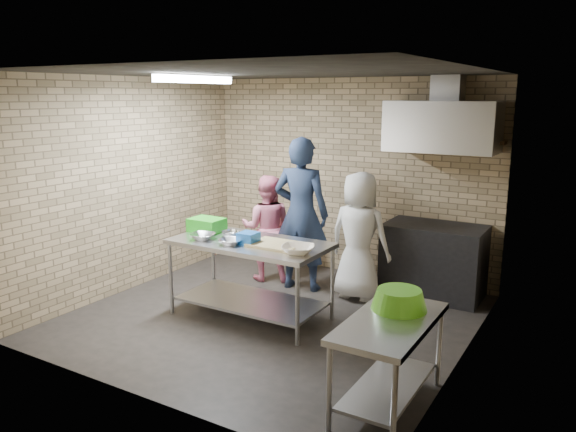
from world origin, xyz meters
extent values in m
plane|color=black|center=(0.00, 0.00, 0.00)|extent=(4.20, 4.20, 0.00)
plane|color=black|center=(0.00, 0.00, 2.70)|extent=(4.20, 4.20, 0.00)
cube|color=tan|center=(0.00, 2.00, 1.35)|extent=(4.20, 0.06, 2.70)
cube|color=tan|center=(0.00, -2.00, 1.35)|extent=(4.20, 0.06, 2.70)
cube|color=tan|center=(-2.10, 0.00, 1.35)|extent=(0.06, 4.00, 2.70)
cube|color=tan|center=(2.10, 0.00, 1.35)|extent=(0.06, 4.00, 2.70)
cube|color=silver|center=(-0.22, -0.09, 0.44)|extent=(1.76, 0.88, 0.88)
cube|color=silver|center=(1.80, -1.10, 0.38)|extent=(0.60, 1.20, 0.75)
cube|color=black|center=(1.35, 1.65, 0.45)|extent=(1.20, 0.70, 0.90)
cube|color=silver|center=(1.35, 1.70, 2.10)|extent=(1.30, 0.60, 0.60)
cube|color=#A5A8AD|center=(1.35, 1.85, 2.55)|extent=(0.35, 0.30, 0.30)
cube|color=#3F2B19|center=(1.65, 1.89, 1.92)|extent=(0.80, 0.20, 0.04)
cube|color=white|center=(-1.00, 0.00, 2.64)|extent=(0.10, 1.25, 0.08)
cube|color=green|center=(-0.92, 0.03, 0.96)|extent=(0.39, 0.29, 0.16)
cube|color=blue|center=(-0.17, -0.19, 0.95)|extent=(0.20, 0.20, 0.13)
cube|color=#D6BC7C|center=(0.13, -0.11, 0.90)|extent=(0.54, 0.41, 0.03)
imported|color=#BABDC1|center=(-0.72, -0.29, 0.92)|extent=(0.35, 0.35, 0.07)
imported|color=silver|center=(-0.52, -0.04, 0.92)|extent=(0.27, 0.27, 0.07)
imported|color=silver|center=(-0.32, -0.31, 0.91)|extent=(0.32, 0.32, 0.06)
imported|color=beige|center=(0.48, -0.24, 0.92)|extent=(0.43, 0.43, 0.08)
cylinder|color=#B22619|center=(1.40, 1.89, 2.03)|extent=(0.07, 0.07, 0.18)
cylinder|color=green|center=(1.80, 1.89, 2.02)|extent=(0.06, 0.06, 0.15)
imported|color=black|center=(-0.20, 1.04, 0.98)|extent=(0.79, 0.59, 1.97)
imported|color=pink|center=(-0.78, 1.12, 0.72)|extent=(0.86, 0.78, 1.43)
imported|color=silver|center=(0.58, 1.08, 0.79)|extent=(0.79, 0.53, 1.58)
camera|label=1|loc=(3.21, -5.04, 2.47)|focal=34.96mm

